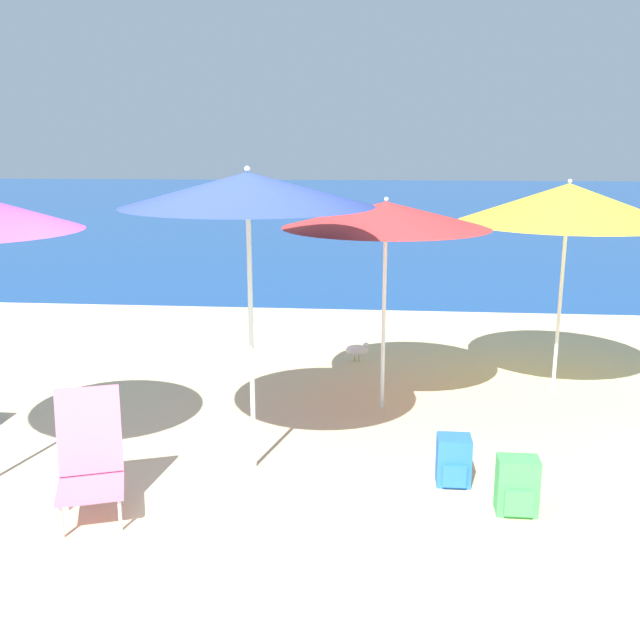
% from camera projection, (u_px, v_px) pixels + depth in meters
% --- Properties ---
extents(ground_plane, '(60.00, 60.00, 0.00)m').
position_uv_depth(ground_plane, '(192.00, 526.00, 4.68)').
color(ground_plane, beige).
extents(sea_water, '(60.00, 40.00, 0.01)m').
position_uv_depth(sea_water, '(357.00, 203.00, 30.20)').
color(sea_water, '#19478C').
rests_on(sea_water, ground).
extents(beach_umbrella_red, '(1.88, 1.88, 1.98)m').
position_uv_depth(beach_umbrella_red, '(386.00, 215.00, 6.36)').
color(beach_umbrella_red, white).
rests_on(beach_umbrella_red, ground).
extents(beach_umbrella_navy, '(1.82, 1.82, 2.29)m').
position_uv_depth(beach_umbrella_navy, '(248.00, 190.00, 5.03)').
color(beach_umbrella_navy, white).
rests_on(beach_umbrella_navy, ground).
extents(beach_umbrella_yellow, '(2.10, 2.10, 2.12)m').
position_uv_depth(beach_umbrella_yellow, '(568.00, 203.00, 6.80)').
color(beach_umbrella_yellow, white).
rests_on(beach_umbrella_yellow, ground).
extents(beach_chair_pink, '(0.57, 0.63, 0.85)m').
position_uv_depth(beach_chair_pink, '(90.00, 455.00, 4.77)').
color(beach_chair_pink, silver).
rests_on(beach_chair_pink, ground).
extents(backpack_blue, '(0.25, 0.24, 0.36)m').
position_uv_depth(backpack_blue, '(454.00, 461.00, 5.23)').
color(backpack_blue, blue).
rests_on(backpack_blue, ground).
extents(backpack_green, '(0.27, 0.21, 0.40)m').
position_uv_depth(backpack_green, '(517.00, 486.00, 4.80)').
color(backpack_green, '#47B756').
rests_on(backpack_green, ground).
extents(seagull, '(0.27, 0.11, 0.23)m').
position_uv_depth(seagull, '(358.00, 350.00, 8.19)').
color(seagull, gold).
rests_on(seagull, ground).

